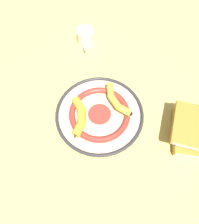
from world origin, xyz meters
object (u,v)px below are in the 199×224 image
banana_a (80,117)px  banana_b (116,100)px  decorative_bowl (100,114)px  book_stack (192,129)px  coffee_mug (86,37)px

banana_a → banana_b: 0.17m
decorative_bowl → banana_b: bearing=-7.0°
decorative_bowl → book_stack: bearing=-56.9°
banana_b → coffee_mug: (0.16, 0.35, -0.01)m
banana_a → book_stack: (0.28, -0.34, -0.00)m
decorative_bowl → banana_a: 0.09m
banana_b → coffee_mug: bearing=170.4°
banana_a → coffee_mug: (0.32, 0.31, -0.01)m
decorative_bowl → book_stack: size_ratio=1.50×
banana_b → coffee_mug: 0.39m
decorative_bowl → banana_a: size_ratio=2.52×
banana_b → coffee_mug: size_ratio=1.73×
decorative_bowl → banana_b: size_ratio=2.01×
banana_a → banana_b: bearing=-64.1°
book_stack → coffee_mug: 0.65m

